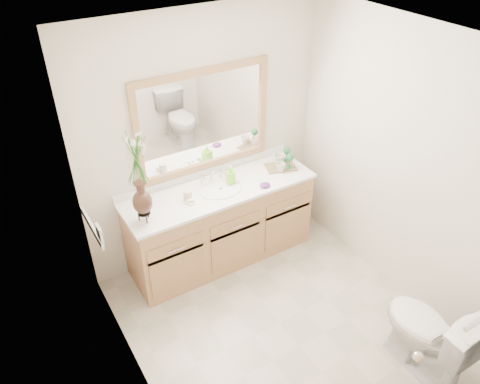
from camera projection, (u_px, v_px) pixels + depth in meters
floor at (279, 322)px, 4.07m from camera, size 2.60×2.60×0.00m
ceiling at (299, 47)px, 2.72m from camera, size 2.40×2.60×0.02m
wall_back at (204, 140)px, 4.31m from camera, size 2.40×0.02×2.40m
wall_front at (432, 337)px, 2.48m from camera, size 2.40×0.02×2.40m
wall_left at (130, 273)px, 2.88m from camera, size 0.02×2.60×2.40m
wall_right at (403, 167)px, 3.92m from camera, size 0.02×2.60×2.40m
vanity at (221, 225)px, 4.56m from camera, size 1.80×0.55×0.80m
counter at (220, 190)px, 4.33m from camera, size 1.84×0.57×0.03m
sink at (221, 194)px, 4.34m from camera, size 0.38×0.34×0.23m
mirror at (204, 121)px, 4.18m from camera, size 1.32×0.04×0.97m
switch_plate at (99, 233)px, 3.55m from camera, size 0.02×0.12×0.12m
door at (383, 384)px, 2.47m from camera, size 0.80×0.03×2.00m
toilet at (428, 334)px, 3.52m from camera, size 0.42×0.75×0.74m
flower_vase at (137, 166)px, 3.62m from camera, size 0.19×0.19×0.79m
tumbler at (188, 195)px, 4.15m from camera, size 0.07×0.07×0.09m
soap_dish at (190, 202)px, 4.13m from camera, size 0.10×0.10×0.03m
soap_bottle at (231, 175)px, 4.36m from camera, size 0.09×0.09×0.16m
purple_dish at (265, 185)px, 4.33m from camera, size 0.12×0.11×0.04m
tray at (281, 167)px, 4.62m from camera, size 0.34×0.28×0.01m
mug_left at (281, 167)px, 4.52m from camera, size 0.10×0.10×0.09m
mug_right at (279, 159)px, 4.62m from camera, size 0.15×0.15×0.11m
goblet_front at (290, 158)px, 4.54m from camera, size 0.07×0.07×0.16m
goblet_back at (287, 151)px, 4.66m from camera, size 0.07×0.07×0.15m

